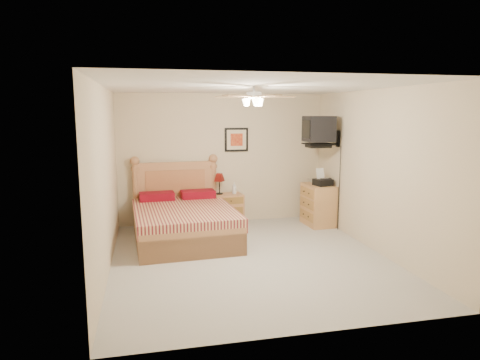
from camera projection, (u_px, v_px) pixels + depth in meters
The scene contains 17 objects.
floor at pixel (250, 258), 6.35m from camera, with size 4.50×4.50×0.00m, color #A9A498.
ceiling at pixel (251, 87), 5.96m from camera, with size 4.00×4.50×0.04m, color white.
wall_back at pixel (223, 159), 8.32m from camera, with size 4.00×0.04×2.50m, color beige.
wall_front at pixel (308, 210), 3.98m from camera, with size 4.00×0.04×2.50m, color beige.
wall_left at pixel (106, 180), 5.73m from camera, with size 0.04×4.50×2.50m, color beige.
wall_right at pixel (376, 171), 6.58m from camera, with size 0.04×4.50×2.50m, color beige.
bed at pixel (184, 201), 7.14m from camera, with size 1.59×2.09×1.35m, color #AF754D, non-canonical shape.
nightstand at pixel (228, 209), 8.25m from camera, with size 0.55×0.41×0.59m, color #B4794F.
table_lamp at pixel (219, 184), 8.18m from camera, with size 0.22×0.22×0.40m, color #5F0E09, non-canonical shape.
lotion_bottle at pixel (234, 188), 8.22m from camera, with size 0.09×0.09×0.23m, color silver.
framed_picture at pixel (236, 140), 8.30m from camera, with size 0.46×0.04×0.46m, color black.
dresser at pixel (318, 205), 8.18m from camera, with size 0.46×0.67×0.79m, color tan.
fax_machine at pixel (323, 177), 7.99m from camera, with size 0.30×0.32×0.32m, color black, non-canonical shape.
magazine_lower at pixel (310, 182), 8.36m from camera, with size 0.22×0.29×0.03m, color #A9A188.
magazine_upper at pixel (312, 180), 8.39m from camera, with size 0.21×0.29×0.02m, color tan.
wall_tv at pixel (326, 131), 7.73m from camera, with size 0.56×0.46×0.58m, color black, non-canonical shape.
ceiling_fan at pixel (254, 96), 5.79m from camera, with size 1.14×1.14×0.28m, color silver, non-canonical shape.
Camera 1 is at (-1.46, -5.91, 2.15)m, focal length 32.00 mm.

